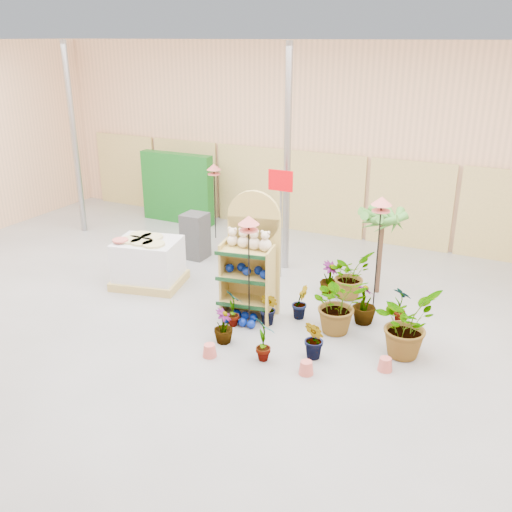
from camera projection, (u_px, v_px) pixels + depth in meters
The scene contains 25 objects.
room at pixel (223, 194), 9.09m from camera, with size 15.20×12.10×4.70m.
display_shelf at pixel (252, 260), 9.72m from camera, with size 1.01×0.73×2.20m.
teddy_bears at pixel (250, 241), 9.48m from camera, with size 0.81×0.21×0.35m.
gazing_balls_shelf at pixel (248, 270), 9.66m from camera, with size 0.81×0.28×0.15m.
gazing_balls_floor at pixel (241, 319), 9.70m from camera, with size 0.63×0.39×0.15m.
pallet_stack at pixel (148, 262), 11.07m from camera, with size 1.49×1.33×0.95m.
charcoal_planters at pixel (195, 236), 12.42m from camera, with size 0.50×0.50×1.00m.
trellis_stock at pixel (177, 188), 14.72m from camera, with size 2.00×0.30×1.80m, color #125717.
offer_sign at pixel (281, 202), 11.01m from camera, with size 0.50×0.08×2.20m.
bird_table_front at pixel (249, 224), 8.98m from camera, with size 0.34×0.34×1.94m.
bird_table_right at pixel (381, 206), 9.17m from camera, with size 0.34×0.34×2.17m.
bird_table_back at pixel (214, 169), 13.20m from camera, with size 0.34×0.34×1.81m.
palm at pixel (383, 217), 10.37m from camera, with size 0.70×0.70×1.74m.
potted_plant_0 at pixel (234, 308), 9.50m from camera, with size 0.36×0.24×0.68m, color #3F842E.
potted_plant_1 at pixel (269, 309), 9.55m from camera, with size 0.33×0.27×0.61m, color #3F842E.
potted_plant_2 at pixel (338, 304), 9.27m from camera, with size 0.90×0.78×1.01m, color #3F842E.
potted_plant_3 at pixel (364, 303), 9.60m from camera, with size 0.40×0.40×0.72m, color #3F842E.
potted_plant_4 at pixel (401, 304), 9.66m from camera, with size 0.34×0.23×0.65m, color #3F842E.
potted_plant_5 at pixel (300, 302), 9.81m from camera, with size 0.32×0.26×0.59m, color #3F842E.
potted_plant_6 at pixel (349, 275), 10.54m from camera, with size 0.81×0.70×0.90m, color #3F842E.
potted_plant_7 at pixel (223, 326), 9.01m from camera, with size 0.32×0.32×0.57m, color #3F842E.
potted_plant_8 at pixel (264, 339), 8.47m from camera, with size 0.39×0.26×0.74m, color #3F842E.
potted_plant_9 at pixel (315, 340), 8.52m from camera, with size 0.36×0.29×0.66m, color #3F842E.
potted_plant_10 at pixel (405, 323), 8.59m from camera, with size 0.95×0.83×1.06m, color #3F842E.
potted_plant_11 at pixel (330, 279), 10.67m from camera, with size 0.36×0.36×0.65m, color #3F842E.
Camera 1 is at (4.39, -6.78, 4.58)m, focal length 40.00 mm.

